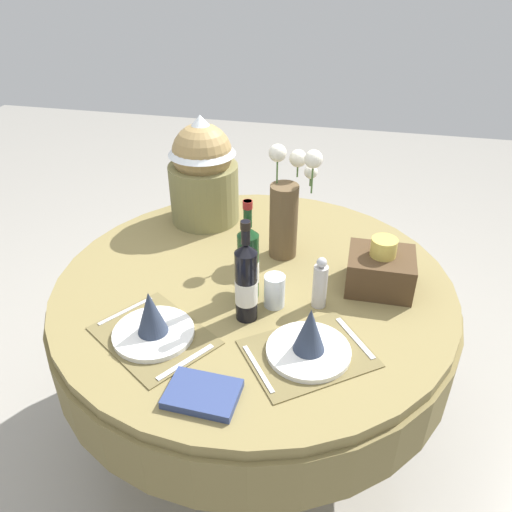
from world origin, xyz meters
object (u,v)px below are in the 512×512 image
Objects in this scene: gift_tub_back_left at (203,166)px; wine_bottle_left at (247,262)px; book_on_table at (203,394)px; flower_vase at (286,209)px; woven_basket_side_right at (380,269)px; tumbler_near_left at (275,291)px; wine_bottle_centre at (246,282)px; pepper_mill at (320,284)px; dining_table at (254,314)px; place_setting_right at (309,341)px; place_setting_left at (152,324)px.

wine_bottle_left is at bearing -58.79° from gift_tub_back_left.
book_on_table is 0.42× the size of gift_tub_back_left.
flower_vase is 1.98× the size of woven_basket_side_right.
tumbler_near_left is (0.02, -0.31, -0.13)m from flower_vase.
wine_bottle_centre reaches higher than pepper_mill.
flower_vase is (0.07, 0.20, 0.33)m from dining_table.
flower_vase is at bearing -28.60° from gift_tub_back_left.
flower_vase reaches higher than woven_basket_side_right.
tumbler_near_left is at bearing 78.04° from book_on_table.
flower_vase reaches higher than dining_table.
dining_table is 0.34m from wine_bottle_centre.
gift_tub_back_left reaches higher than dining_table.
wine_bottle_centre is (0.02, -0.19, 0.28)m from dining_table.
wine_bottle_left is at bearing 134.84° from place_setting_right.
gift_tub_back_left reaches higher than place_setting_left.
wine_bottle_left is at bearing 178.98° from pepper_mill.
dining_table is 0.39m from flower_vase.
gift_tub_back_left is at bearing 151.40° from flower_vase.
flower_vase is 0.98× the size of gift_tub_back_left.
wine_bottle_centre reaches higher than book_on_table.
wine_bottle_left is at bearing 49.13° from place_setting_left.
woven_basket_side_right is at bearing 56.41° from book_on_table.
dining_table is 3.23× the size of place_setting_right.
dining_table is 12.59× the size of tumbler_near_left.
pepper_mill is at bearing -142.19° from woven_basket_side_right.
wine_bottle_left is at bearing 161.25° from tumbler_near_left.
place_setting_right reaches higher than book_on_table.
woven_basket_side_right is (0.34, -0.14, -0.12)m from flower_vase.
wine_bottle_left is at bearing -161.69° from woven_basket_side_right.
pepper_mill is at bearing 89.38° from place_setting_right.
flower_vase reaches higher than tumbler_near_left.
wine_bottle_centre is (0.02, -0.11, 0.00)m from wine_bottle_left.
tumbler_near_left is 0.25× the size of gift_tub_back_left.
place_setting_right is 0.34m from wine_bottle_left.
book_on_table is (-0.04, -0.34, -0.12)m from wine_bottle_centre.
book_on_table is 0.99m from gift_tub_back_left.
flower_vase is at bearing 82.00° from wine_bottle_centre.
wine_bottle_left is at bearing 91.14° from book_on_table.
gift_tub_back_left reaches higher than place_setting_right.
pepper_mill reaches higher than place_setting_right.
place_setting_left is 1.99× the size of woven_basket_side_right.
place_setting_left is 0.76m from gift_tub_back_left.
pepper_mill is (0.14, 0.03, 0.03)m from tumbler_near_left.
dining_table is 0.45m from place_setting_left.
flower_vase is at bearing 119.13° from pepper_mill.
wine_bottle_left reaches higher than wine_bottle_centre.
gift_tub_back_left is 2.03× the size of woven_basket_side_right.
book_on_table is at bearing -97.11° from flower_vase.
woven_basket_side_right is (0.41, 0.06, 0.22)m from dining_table.
flower_vase is 0.75m from book_on_table.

